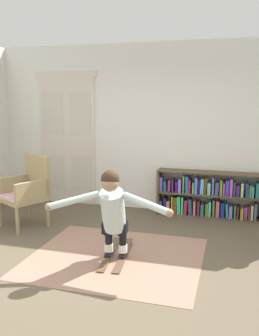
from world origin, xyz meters
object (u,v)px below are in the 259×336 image
(bookshelf, at_px, (208,197))
(wicker_chair, at_px, (27,189))
(person_skier, at_px, (113,209))
(skis_pair, at_px, (116,255))

(bookshelf, xyz_separation_m, wicker_chair, (-2.66, -1.24, 0.24))
(bookshelf, height_order, person_skier, person_skier)
(bookshelf, xyz_separation_m, skis_pair, (-0.98, -1.97, -0.32))
(bookshelf, bearing_deg, wicker_chair, -154.95)
(wicker_chair, distance_m, person_skier, 1.93)
(skis_pair, distance_m, person_skier, 0.68)
(bookshelf, relative_size, skis_pair, 1.81)
(bookshelf, bearing_deg, person_skier, -114.02)
(bookshelf, height_order, skis_pair, bookshelf)
(wicker_chair, relative_size, skis_pair, 1.15)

